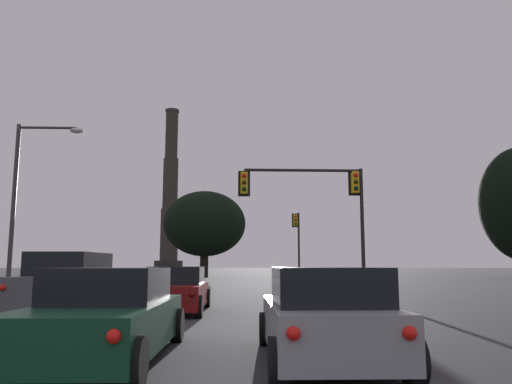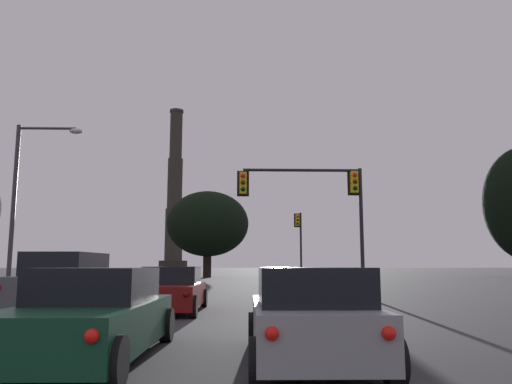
{
  "view_description": "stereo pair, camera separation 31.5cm",
  "coord_description": "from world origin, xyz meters",
  "px_view_note": "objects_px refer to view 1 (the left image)",
  "views": [
    {
      "loc": [
        1.74,
        -1.49,
        1.47
      ],
      "look_at": [
        2.9,
        26.9,
        5.65
      ],
      "focal_mm": 35.0,
      "sensor_mm": 36.0,
      "label": 1
    },
    {
      "loc": [
        2.05,
        -1.5,
        1.47
      ],
      "look_at": [
        2.9,
        26.9,
        5.65
      ],
      "focal_mm": 35.0,
      "sensor_mm": 36.0,
      "label": 2
    }
  ],
  "objects_px": {
    "sedan_center_lane_second": "(106,316)",
    "sedan_center_lane_front": "(176,291)",
    "street_lamp": "(26,189)",
    "smokestack": "(170,206)",
    "traffic_light_far_right": "(297,236)",
    "traffic_light_overhead_right": "(321,197)",
    "hatchback_right_lane_second": "(325,318)",
    "suv_left_lane_front": "(69,284)"
  },
  "relations": [
    {
      "from": "sedan_center_lane_second",
      "to": "traffic_light_overhead_right",
      "type": "xyz_separation_m",
      "value": [
        6.1,
        15.35,
        4.03
      ]
    },
    {
      "from": "hatchback_right_lane_second",
      "to": "smokestack",
      "type": "relative_size",
      "value": 0.09
    },
    {
      "from": "suv_left_lane_front",
      "to": "hatchback_right_lane_second",
      "type": "height_order",
      "value": "suv_left_lane_front"
    },
    {
      "from": "sedan_center_lane_second",
      "to": "traffic_light_far_right",
      "type": "bearing_deg",
      "value": 79.15
    },
    {
      "from": "smokestack",
      "to": "sedan_center_lane_second",
      "type": "bearing_deg",
      "value": -82.87
    },
    {
      "from": "sedan_center_lane_second",
      "to": "smokestack",
      "type": "relative_size",
      "value": 0.1
    },
    {
      "from": "street_lamp",
      "to": "smokestack",
      "type": "distance_m",
      "value": 118.38
    },
    {
      "from": "sedan_center_lane_second",
      "to": "smokestack",
      "type": "xyz_separation_m",
      "value": [
        -16.55,
        132.34,
        17.46
      ]
    },
    {
      "from": "traffic_light_overhead_right",
      "to": "street_lamp",
      "type": "relative_size",
      "value": 0.76
    },
    {
      "from": "traffic_light_far_right",
      "to": "street_lamp",
      "type": "xyz_separation_m",
      "value": [
        -15.28,
        -21.49,
        0.93
      ]
    },
    {
      "from": "sedan_center_lane_second",
      "to": "hatchback_right_lane_second",
      "type": "distance_m",
      "value": 3.44
    },
    {
      "from": "street_lamp",
      "to": "traffic_light_far_right",
      "type": "bearing_deg",
      "value": 54.59
    },
    {
      "from": "sedan_center_lane_second",
      "to": "traffic_light_overhead_right",
      "type": "height_order",
      "value": "traffic_light_overhead_right"
    },
    {
      "from": "traffic_light_far_right",
      "to": "smokestack",
      "type": "relative_size",
      "value": 0.13
    },
    {
      "from": "sedan_center_lane_front",
      "to": "hatchback_right_lane_second",
      "type": "bearing_deg",
      "value": -68.53
    },
    {
      "from": "sedan_center_lane_second",
      "to": "street_lamp",
      "type": "distance_m",
      "value": 17.42
    },
    {
      "from": "suv_left_lane_front",
      "to": "smokestack",
      "type": "relative_size",
      "value": 0.11
    },
    {
      "from": "sedan_center_lane_front",
      "to": "sedan_center_lane_second",
      "type": "bearing_deg",
      "value": -90.63
    },
    {
      "from": "suv_left_lane_front",
      "to": "traffic_light_overhead_right",
      "type": "xyz_separation_m",
      "value": [
        9.2,
        7.72,
        3.8
      ]
    },
    {
      "from": "sedan_center_lane_second",
      "to": "sedan_center_lane_front",
      "type": "height_order",
      "value": "same"
    },
    {
      "from": "traffic_light_far_right",
      "to": "traffic_light_overhead_right",
      "type": "height_order",
      "value": "traffic_light_far_right"
    },
    {
      "from": "suv_left_lane_front",
      "to": "sedan_center_lane_second",
      "type": "bearing_deg",
      "value": -65.1
    },
    {
      "from": "sedan_center_lane_second",
      "to": "street_lamp",
      "type": "xyz_separation_m",
      "value": [
        -7.7,
        15.02,
        4.3
      ]
    },
    {
      "from": "sedan_center_lane_second",
      "to": "traffic_light_overhead_right",
      "type": "bearing_deg",
      "value": 69.21
    },
    {
      "from": "sedan_center_lane_front",
      "to": "street_lamp",
      "type": "xyz_separation_m",
      "value": [
        -7.84,
        6.88,
        4.3
      ]
    },
    {
      "from": "street_lamp",
      "to": "smokestack",
      "type": "bearing_deg",
      "value": 94.32
    },
    {
      "from": "hatchback_right_lane_second",
      "to": "smokestack",
      "type": "xyz_separation_m",
      "value": [
        -19.97,
        132.69,
        17.47
      ]
    },
    {
      "from": "traffic_light_far_right",
      "to": "hatchback_right_lane_second",
      "type": "bearing_deg",
      "value": -96.45
    },
    {
      "from": "suv_left_lane_front",
      "to": "traffic_light_far_right",
      "type": "bearing_deg",
      "value": 72.52
    },
    {
      "from": "street_lamp",
      "to": "hatchback_right_lane_second",
      "type": "bearing_deg",
      "value": -54.13
    },
    {
      "from": "traffic_light_overhead_right",
      "to": "sedan_center_lane_front",
      "type": "bearing_deg",
      "value": -129.6
    },
    {
      "from": "sedan_center_lane_second",
      "to": "suv_left_lane_front",
      "type": "distance_m",
      "value": 8.23
    },
    {
      "from": "street_lamp",
      "to": "smokestack",
      "type": "relative_size",
      "value": 0.17
    },
    {
      "from": "smokestack",
      "to": "traffic_light_overhead_right",
      "type": "bearing_deg",
      "value": -79.04
    },
    {
      "from": "traffic_light_far_right",
      "to": "smokestack",
      "type": "bearing_deg",
      "value": 104.14
    },
    {
      "from": "hatchback_right_lane_second",
      "to": "traffic_light_overhead_right",
      "type": "relative_size",
      "value": 0.67
    },
    {
      "from": "sedan_center_lane_front",
      "to": "street_lamp",
      "type": "height_order",
      "value": "street_lamp"
    },
    {
      "from": "traffic_light_far_right",
      "to": "traffic_light_overhead_right",
      "type": "bearing_deg",
      "value": -94.01
    },
    {
      "from": "traffic_light_overhead_right",
      "to": "sedan_center_lane_second",
      "type": "bearing_deg",
      "value": -111.68
    },
    {
      "from": "sedan_center_lane_second",
      "to": "hatchback_right_lane_second",
      "type": "height_order",
      "value": "hatchback_right_lane_second"
    },
    {
      "from": "sedan_center_lane_front",
      "to": "hatchback_right_lane_second",
      "type": "distance_m",
      "value": 9.11
    },
    {
      "from": "sedan_center_lane_front",
      "to": "street_lamp",
      "type": "relative_size",
      "value": 0.59
    }
  ]
}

